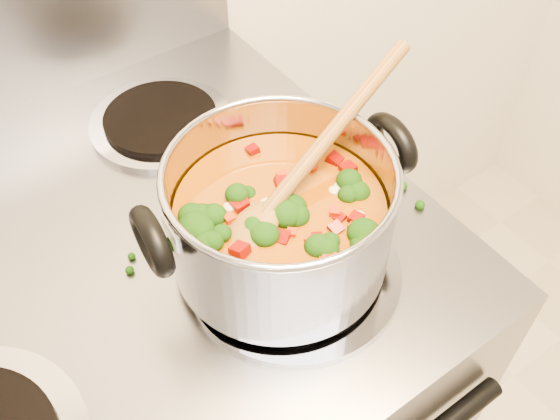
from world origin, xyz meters
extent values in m
cylinder|color=#A5A5AD|center=(0.26, 1.00, 0.92)|extent=(0.24, 0.24, 0.01)
cylinder|color=black|center=(0.26, 1.00, 0.93)|extent=(0.19, 0.19, 0.01)
cylinder|color=#A5A5AD|center=(0.26, 1.32, 0.92)|extent=(0.20, 0.20, 0.01)
cylinder|color=black|center=(0.26, 1.32, 0.93)|extent=(0.16, 0.16, 0.01)
cylinder|color=#A6A7AE|center=(0.26, 1.02, 1.00)|extent=(0.23, 0.23, 0.13)
torus|color=#A6A7AE|center=(0.26, 1.02, 1.06)|extent=(0.24, 0.24, 0.01)
cylinder|color=#8F4F0D|center=(0.26, 1.02, 0.98)|extent=(0.22, 0.22, 0.08)
torus|color=black|center=(0.12, 1.04, 1.04)|extent=(0.03, 0.08, 0.08)
torus|color=black|center=(0.39, 1.01, 1.04)|extent=(0.03, 0.08, 0.08)
ellipsoid|color=black|center=(0.28, 0.97, 1.02)|extent=(0.04, 0.04, 0.03)
ellipsoid|color=black|center=(0.30, 1.08, 1.02)|extent=(0.04, 0.04, 0.03)
ellipsoid|color=black|center=(0.31, 0.99, 1.02)|extent=(0.04, 0.04, 0.03)
ellipsoid|color=black|center=(0.17, 1.01, 1.02)|extent=(0.04, 0.04, 0.03)
ellipsoid|color=black|center=(0.19, 1.00, 1.02)|extent=(0.04, 0.04, 0.03)
ellipsoid|color=black|center=(0.24, 1.03, 1.02)|extent=(0.04, 0.04, 0.03)
ellipsoid|color=black|center=(0.20, 1.06, 1.02)|extent=(0.04, 0.04, 0.03)
ellipsoid|color=black|center=(0.31, 1.10, 1.02)|extent=(0.04, 0.04, 0.03)
ellipsoid|color=black|center=(0.25, 1.05, 1.02)|extent=(0.04, 0.04, 0.03)
ellipsoid|color=maroon|center=(0.28, 1.07, 1.02)|extent=(0.01, 0.01, 0.01)
ellipsoid|color=maroon|center=(0.23, 1.05, 1.02)|extent=(0.01, 0.01, 0.01)
ellipsoid|color=maroon|center=(0.31, 1.08, 1.02)|extent=(0.01, 0.01, 0.01)
ellipsoid|color=maroon|center=(0.25, 1.07, 1.02)|extent=(0.01, 0.01, 0.01)
ellipsoid|color=maroon|center=(0.32, 1.00, 1.02)|extent=(0.01, 0.01, 0.01)
ellipsoid|color=maroon|center=(0.30, 1.08, 1.02)|extent=(0.01, 0.01, 0.01)
ellipsoid|color=maroon|center=(0.19, 1.07, 1.02)|extent=(0.01, 0.01, 0.01)
ellipsoid|color=maroon|center=(0.20, 0.95, 1.02)|extent=(0.01, 0.01, 0.01)
ellipsoid|color=maroon|center=(0.30, 1.05, 1.02)|extent=(0.01, 0.01, 0.01)
ellipsoid|color=maroon|center=(0.25, 1.07, 1.02)|extent=(0.01, 0.01, 0.01)
ellipsoid|color=maroon|center=(0.28, 1.03, 1.02)|extent=(0.01, 0.01, 0.01)
ellipsoid|color=maroon|center=(0.26, 1.03, 1.02)|extent=(0.01, 0.01, 0.01)
ellipsoid|color=maroon|center=(0.27, 0.93, 1.02)|extent=(0.01, 0.01, 0.01)
ellipsoid|color=maroon|center=(0.30, 1.04, 1.02)|extent=(0.01, 0.01, 0.01)
ellipsoid|color=#B4280A|center=(0.19, 1.05, 1.02)|extent=(0.01, 0.01, 0.01)
ellipsoid|color=#B4280A|center=(0.35, 1.00, 1.02)|extent=(0.01, 0.01, 0.01)
ellipsoid|color=#B4280A|center=(0.25, 1.05, 1.02)|extent=(0.01, 0.01, 0.01)
ellipsoid|color=#B4280A|center=(0.22, 1.06, 1.02)|extent=(0.01, 0.01, 0.01)
ellipsoid|color=#B4280A|center=(0.23, 0.96, 1.02)|extent=(0.01, 0.01, 0.01)
ellipsoid|color=#B4280A|center=(0.25, 0.96, 1.02)|extent=(0.01, 0.01, 0.01)
ellipsoid|color=#B4280A|center=(0.34, 1.07, 1.02)|extent=(0.01, 0.01, 0.01)
ellipsoid|color=#B4280A|center=(0.29, 0.94, 1.02)|extent=(0.01, 0.01, 0.01)
ellipsoid|color=#B4280A|center=(0.20, 1.02, 1.02)|extent=(0.01, 0.01, 0.01)
ellipsoid|color=#B4280A|center=(0.21, 0.95, 1.02)|extent=(0.01, 0.01, 0.01)
ellipsoid|color=#B4280A|center=(0.29, 1.08, 1.02)|extent=(0.01, 0.01, 0.01)
ellipsoid|color=#B4280A|center=(0.34, 0.98, 1.02)|extent=(0.01, 0.01, 0.01)
ellipsoid|color=#C4B587|center=(0.17, 1.04, 1.02)|extent=(0.02, 0.02, 0.01)
ellipsoid|color=#C4B587|center=(0.28, 1.08, 1.02)|extent=(0.02, 0.02, 0.01)
ellipsoid|color=#C4B587|center=(0.24, 0.98, 1.02)|extent=(0.02, 0.02, 0.01)
ellipsoid|color=#C4B587|center=(0.29, 1.05, 1.02)|extent=(0.02, 0.02, 0.01)
ellipsoid|color=#C4B587|center=(0.18, 1.02, 1.02)|extent=(0.02, 0.02, 0.01)
ellipsoid|color=#C4B587|center=(0.30, 1.01, 1.02)|extent=(0.02, 0.02, 0.01)
ellipsoid|color=#C4B587|center=(0.24, 1.00, 1.02)|extent=(0.02, 0.02, 0.01)
ellipsoid|color=#C4B587|center=(0.19, 1.04, 1.02)|extent=(0.02, 0.02, 0.01)
ellipsoid|color=#C4B587|center=(0.28, 1.00, 1.02)|extent=(0.02, 0.02, 0.01)
ellipsoid|color=olive|center=(0.21, 1.01, 1.02)|extent=(0.09, 0.06, 0.04)
cylinder|color=olive|center=(0.33, 1.04, 1.06)|extent=(0.25, 0.08, 0.10)
ellipsoid|color=black|center=(0.25, 1.20, 0.92)|extent=(0.01, 0.01, 0.01)
ellipsoid|color=black|center=(0.18, 0.87, 0.92)|extent=(0.01, 0.01, 0.01)
ellipsoid|color=black|center=(0.10, 1.04, 0.92)|extent=(0.01, 0.01, 0.01)
ellipsoid|color=black|center=(0.13, 0.91, 0.92)|extent=(0.01, 0.01, 0.01)
ellipsoid|color=black|center=(0.32, 1.15, 0.92)|extent=(0.01, 0.01, 0.01)
camera|label=1|loc=(0.01, 0.68, 1.49)|focal=40.00mm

